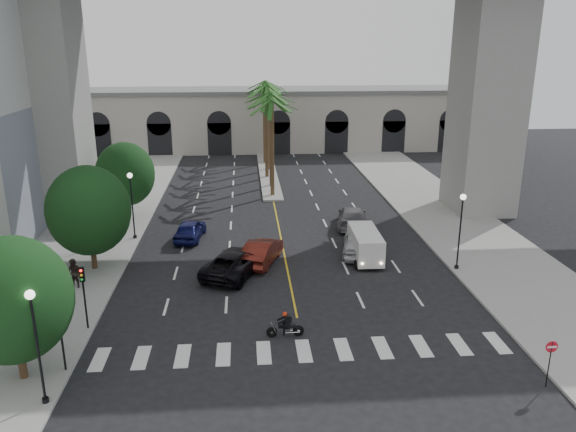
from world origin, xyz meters
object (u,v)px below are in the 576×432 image
at_px(motorcycle_rider, 286,325).
at_px(pedestrian_b, 74,274).
at_px(car_d, 352,217).
at_px(cargo_van, 365,244).
at_px(lamp_post_left_far, 132,200).
at_px(lamp_post_right, 461,225).
at_px(traffic_signal_far, 83,287).
at_px(car_a, 357,243).
at_px(car_c, 235,262).
at_px(lamp_post_left_near, 36,338).
at_px(car_e, 190,230).
at_px(pedestrian_a, 17,305).
at_px(traffic_signal_near, 60,324).
at_px(do_not_enter_sign, 551,354).
at_px(car_b, 262,252).

bearing_deg(motorcycle_rider, pedestrian_b, 149.45).
distance_m(car_d, cargo_van, 7.50).
height_order(lamp_post_left_far, lamp_post_right, same).
bearing_deg(traffic_signal_far, car_a, 31.11).
distance_m(lamp_post_left_far, lamp_post_right, 24.16).
bearing_deg(car_c, lamp_post_right, -157.91).
xyz_separation_m(lamp_post_left_near, car_d, (17.51, 22.94, -2.39)).
height_order(car_d, car_e, car_d).
xyz_separation_m(lamp_post_left_near, pedestrian_a, (-3.89, 7.67, -2.14)).
bearing_deg(motorcycle_rider, lamp_post_left_near, -156.88).
xyz_separation_m(traffic_signal_near, car_a, (16.57, 14.00, -1.65)).
relative_size(car_a, car_c, 0.83).
bearing_deg(car_c, pedestrian_a, 50.66).
height_order(pedestrian_a, do_not_enter_sign, do_not_enter_sign).
bearing_deg(car_b, do_not_enter_sign, 146.87).
xyz_separation_m(lamp_post_left_far, car_b, (9.72, -5.59, -2.38)).
distance_m(lamp_post_right, car_c, 15.10).
relative_size(lamp_post_right, do_not_enter_sign, 2.33).
height_order(lamp_post_left_far, cargo_van, lamp_post_left_far).
bearing_deg(lamp_post_left_far, motorcycle_rider, -56.36).
distance_m(car_a, car_c, 9.26).
bearing_deg(motorcycle_rider, car_c, 105.72).
height_order(traffic_signal_far, car_d, traffic_signal_far).
bearing_deg(traffic_signal_near, motorcycle_rider, 13.41).
distance_m(lamp_post_left_far, pedestrian_b, 9.59).
distance_m(car_b, car_d, 10.84).
xyz_separation_m(traffic_signal_far, car_a, (16.57, 10.00, -1.65)).
height_order(lamp_post_left_far, car_b, lamp_post_left_far).
relative_size(car_d, pedestrian_b, 3.08).
xyz_separation_m(car_b, car_c, (-1.83, -1.87, 0.00)).
distance_m(lamp_post_left_near, car_a, 23.58).
bearing_deg(do_not_enter_sign, pedestrian_a, 161.92).
xyz_separation_m(motorcycle_rider, car_d, (6.88, 17.93, 0.19)).
bearing_deg(motorcycle_rider, lamp_post_left_far, 121.53).
height_order(lamp_post_right, motorcycle_rider, lamp_post_right).
height_order(lamp_post_left_far, car_e, lamp_post_left_far).
bearing_deg(lamp_post_right, pedestrian_b, -177.38).
xyz_separation_m(motorcycle_rider, do_not_enter_sign, (11.26, -5.40, 1.02)).
bearing_deg(traffic_signal_near, car_e, 77.05).
bearing_deg(cargo_van, car_e, 158.77).
height_order(lamp_post_right, car_d, lamp_post_right).
relative_size(lamp_post_right, pedestrian_a, 2.89).
relative_size(car_a, car_e, 1.09).
bearing_deg(car_c, traffic_signal_far, 66.28).
relative_size(lamp_post_left_near, car_e, 1.15).
height_order(lamp_post_left_near, motorcycle_rider, lamp_post_left_near).
xyz_separation_m(traffic_signal_far, car_b, (9.62, 8.91, -1.67)).
height_order(lamp_post_right, pedestrian_b, lamp_post_right).
height_order(car_b, car_d, car_b).
bearing_deg(motorcycle_rider, car_b, 92.94).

